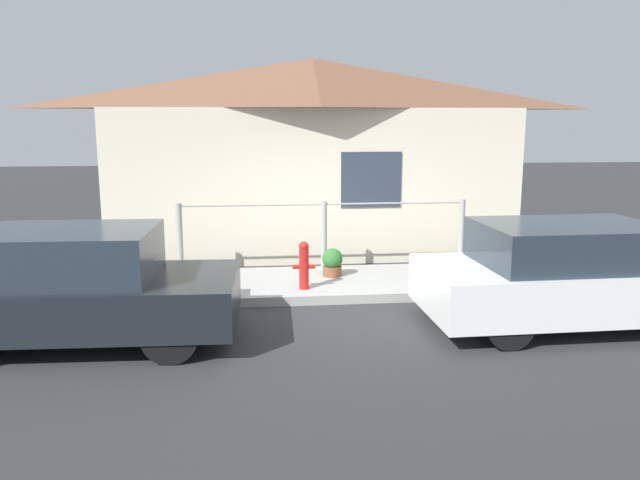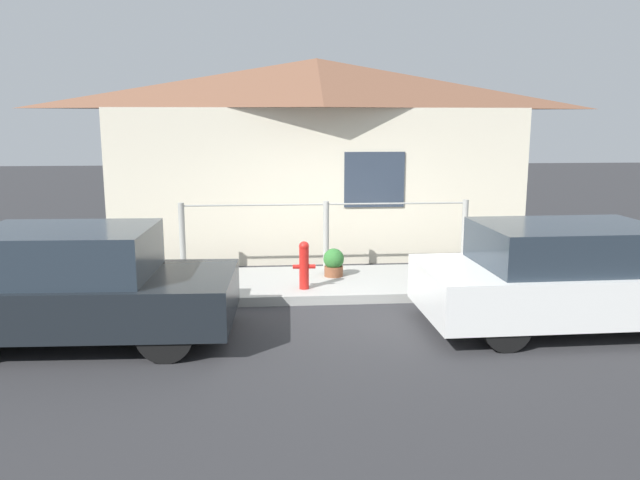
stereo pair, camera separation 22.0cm
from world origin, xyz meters
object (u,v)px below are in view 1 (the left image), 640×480
fire_hydrant (304,264)px  potted_plant_near_hydrant (332,262)px  car_left (79,287)px  car_right (574,275)px

fire_hydrant → potted_plant_near_hydrant: bearing=54.7°
car_left → car_right: 6.15m
potted_plant_near_hydrant → car_right: bearing=-39.8°
car_left → fire_hydrant: bearing=32.0°
car_left → fire_hydrant: car_left is taller
car_right → potted_plant_near_hydrant: size_ratio=8.80×
car_left → potted_plant_near_hydrant: 4.08m
car_right → fire_hydrant: car_right is taller
car_right → fire_hydrant: bearing=153.3°
car_left → fire_hydrant: 3.24m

